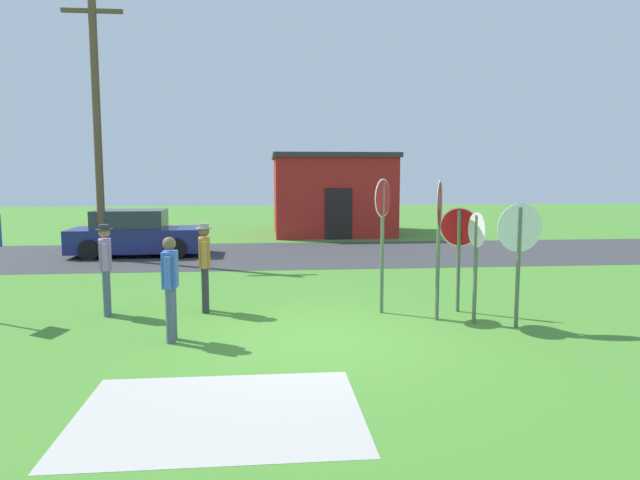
{
  "coord_description": "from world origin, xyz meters",
  "views": [
    {
      "loc": [
        -0.85,
        -8.93,
        2.68
      ],
      "look_at": [
        0.29,
        2.9,
        1.3
      ],
      "focal_mm": 32.06,
      "sensor_mm": 36.0,
      "label": 1
    }
  ],
  "objects_px": {
    "person_near_signs": "(106,264)",
    "stop_sign_leaning_left": "(519,243)",
    "stop_sign_rear_right": "(459,241)",
    "stop_sign_center_cluster": "(476,250)",
    "stop_sign_low_front": "(383,222)",
    "parked_car_on_street": "(137,235)",
    "person_in_blue": "(205,262)",
    "utility_pole": "(97,122)",
    "stop_sign_nearest": "(439,223)",
    "person_holding_notes": "(170,283)"
  },
  "relations": [
    {
      "from": "person_holding_notes",
      "to": "person_in_blue",
      "type": "height_order",
      "value": "person_in_blue"
    },
    {
      "from": "utility_pole",
      "to": "stop_sign_nearest",
      "type": "xyz_separation_m",
      "value": [
        8.26,
        -8.39,
        -2.47
      ]
    },
    {
      "from": "stop_sign_low_front",
      "to": "stop_sign_center_cluster",
      "type": "relative_size",
      "value": 1.29
    },
    {
      "from": "stop_sign_center_cluster",
      "to": "person_near_signs",
      "type": "bearing_deg",
      "value": 169.57
    },
    {
      "from": "person_holding_notes",
      "to": "stop_sign_rear_right",
      "type": "bearing_deg",
      "value": 15.6
    },
    {
      "from": "parked_car_on_street",
      "to": "stop_sign_leaning_left",
      "type": "xyz_separation_m",
      "value": [
        8.6,
        -9.73,
        0.81
      ]
    },
    {
      "from": "stop_sign_leaning_left",
      "to": "parked_car_on_street",
      "type": "bearing_deg",
      "value": 131.46
    },
    {
      "from": "utility_pole",
      "to": "person_in_blue",
      "type": "distance_m",
      "value": 8.94
    },
    {
      "from": "stop_sign_rear_right",
      "to": "stop_sign_low_front",
      "type": "relative_size",
      "value": 0.79
    },
    {
      "from": "utility_pole",
      "to": "stop_sign_center_cluster",
      "type": "height_order",
      "value": "utility_pole"
    },
    {
      "from": "utility_pole",
      "to": "person_near_signs",
      "type": "distance_m",
      "value": 8.39
    },
    {
      "from": "stop_sign_center_cluster",
      "to": "person_holding_notes",
      "type": "relative_size",
      "value": 1.19
    },
    {
      "from": "parked_car_on_street",
      "to": "stop_sign_leaning_left",
      "type": "bearing_deg",
      "value": -48.54
    },
    {
      "from": "parked_car_on_street",
      "to": "utility_pole",
      "type": "bearing_deg",
      "value": -140.86
    },
    {
      "from": "utility_pole",
      "to": "stop_sign_nearest",
      "type": "bearing_deg",
      "value": -45.46
    },
    {
      "from": "utility_pole",
      "to": "stop_sign_low_front",
      "type": "bearing_deg",
      "value": -46.46
    },
    {
      "from": "stop_sign_rear_right",
      "to": "person_holding_notes",
      "type": "distance_m",
      "value": 5.45
    },
    {
      "from": "stop_sign_low_front",
      "to": "person_near_signs",
      "type": "distance_m",
      "value": 5.31
    },
    {
      "from": "parked_car_on_street",
      "to": "person_holding_notes",
      "type": "xyz_separation_m",
      "value": [
        2.71,
        -10.01,
        0.26
      ]
    },
    {
      "from": "utility_pole",
      "to": "stop_sign_low_front",
      "type": "relative_size",
      "value": 3.15
    },
    {
      "from": "stop_sign_rear_right",
      "to": "stop_sign_nearest",
      "type": "relative_size",
      "value": 0.8
    },
    {
      "from": "stop_sign_rear_right",
      "to": "stop_sign_center_cluster",
      "type": "height_order",
      "value": "stop_sign_rear_right"
    },
    {
      "from": "utility_pole",
      "to": "person_in_blue",
      "type": "relative_size",
      "value": 4.69
    },
    {
      "from": "stop_sign_leaning_left",
      "to": "person_holding_notes",
      "type": "bearing_deg",
      "value": -177.27
    },
    {
      "from": "stop_sign_leaning_left",
      "to": "person_in_blue",
      "type": "bearing_deg",
      "value": 163.25
    },
    {
      "from": "person_near_signs",
      "to": "stop_sign_center_cluster",
      "type": "bearing_deg",
      "value": -10.43
    },
    {
      "from": "parked_car_on_street",
      "to": "person_near_signs",
      "type": "xyz_separation_m",
      "value": [
        1.21,
        -8.16,
        0.3
      ]
    },
    {
      "from": "stop_sign_center_cluster",
      "to": "person_in_blue",
      "type": "bearing_deg",
      "value": 164.7
    },
    {
      "from": "stop_sign_rear_right",
      "to": "person_near_signs",
      "type": "xyz_separation_m",
      "value": [
        -6.73,
        0.39,
        -0.41
      ]
    },
    {
      "from": "stop_sign_leaning_left",
      "to": "stop_sign_rear_right",
      "type": "height_order",
      "value": "stop_sign_leaning_left"
    },
    {
      "from": "stop_sign_rear_right",
      "to": "parked_car_on_street",
      "type": "bearing_deg",
      "value": 132.88
    },
    {
      "from": "parked_car_on_street",
      "to": "person_in_blue",
      "type": "bearing_deg",
      "value": -69.29
    },
    {
      "from": "stop_sign_rear_right",
      "to": "stop_sign_center_cluster",
      "type": "relative_size",
      "value": 1.02
    },
    {
      "from": "person_in_blue",
      "to": "stop_sign_low_front",
      "type": "bearing_deg",
      "value": -6.84
    },
    {
      "from": "utility_pole",
      "to": "stop_sign_nearest",
      "type": "height_order",
      "value": "utility_pole"
    },
    {
      "from": "stop_sign_leaning_left",
      "to": "stop_sign_rear_right",
      "type": "distance_m",
      "value": 1.35
    },
    {
      "from": "person_holding_notes",
      "to": "person_near_signs",
      "type": "xyz_separation_m",
      "value": [
        -1.5,
        1.85,
        0.03
      ]
    },
    {
      "from": "stop_sign_leaning_left",
      "to": "stop_sign_low_front",
      "type": "bearing_deg",
      "value": 149.48
    },
    {
      "from": "utility_pole",
      "to": "stop_sign_low_front",
      "type": "distance_m",
      "value": 10.96
    },
    {
      "from": "person_near_signs",
      "to": "stop_sign_leaning_left",
      "type": "bearing_deg",
      "value": -11.99
    },
    {
      "from": "person_in_blue",
      "to": "person_near_signs",
      "type": "bearing_deg",
      "value": -176.82
    },
    {
      "from": "stop_sign_rear_right",
      "to": "person_holding_notes",
      "type": "height_order",
      "value": "stop_sign_rear_right"
    },
    {
      "from": "stop_sign_center_cluster",
      "to": "stop_sign_nearest",
      "type": "bearing_deg",
      "value": 154.71
    },
    {
      "from": "parked_car_on_street",
      "to": "person_in_blue",
      "type": "xyz_separation_m",
      "value": [
        3.05,
        -8.06,
        0.3
      ]
    },
    {
      "from": "utility_pole",
      "to": "stop_sign_rear_right",
      "type": "bearing_deg",
      "value": -41.5
    },
    {
      "from": "stop_sign_center_cluster",
      "to": "person_in_blue",
      "type": "height_order",
      "value": "stop_sign_center_cluster"
    },
    {
      "from": "stop_sign_leaning_left",
      "to": "person_holding_notes",
      "type": "relative_size",
      "value": 1.29
    },
    {
      "from": "parked_car_on_street",
      "to": "stop_sign_rear_right",
      "type": "relative_size",
      "value": 2.12
    },
    {
      "from": "stop_sign_center_cluster",
      "to": "person_near_signs",
      "type": "relative_size",
      "value": 1.15
    },
    {
      "from": "parked_car_on_street",
      "to": "stop_sign_nearest",
      "type": "distance_m",
      "value": 11.77
    }
  ]
}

